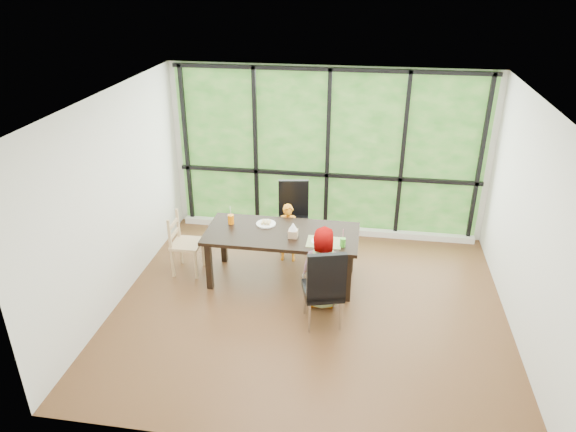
# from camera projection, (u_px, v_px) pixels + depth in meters

# --- Properties ---
(ground) EXTENTS (5.00, 5.00, 0.00)m
(ground) POSITION_uv_depth(u_px,v_px,m) (309.00, 307.00, 6.87)
(ground) COLOR black
(ground) RESTS_ON ground
(back_wall) EXTENTS (5.00, 0.00, 5.00)m
(back_wall) POSITION_uv_depth(u_px,v_px,m) (328.00, 153.00, 8.29)
(back_wall) COLOR silver
(back_wall) RESTS_ON ground
(foliage_backdrop) EXTENTS (4.80, 0.02, 2.65)m
(foliage_backdrop) POSITION_uv_depth(u_px,v_px,m) (328.00, 153.00, 8.27)
(foliage_backdrop) COLOR #1B4813
(foliage_backdrop) RESTS_ON back_wall
(window_mullions) EXTENTS (4.80, 0.06, 2.65)m
(window_mullions) POSITION_uv_depth(u_px,v_px,m) (328.00, 154.00, 8.23)
(window_mullions) COLOR black
(window_mullions) RESTS_ON back_wall
(window_sill) EXTENTS (4.80, 0.12, 0.10)m
(window_sill) POSITION_uv_depth(u_px,v_px,m) (325.00, 229.00, 8.76)
(window_sill) COLOR silver
(window_sill) RESTS_ON ground
(dining_table) EXTENTS (2.16, 1.13, 0.75)m
(dining_table) POSITION_uv_depth(u_px,v_px,m) (282.00, 256.00, 7.31)
(dining_table) COLOR black
(dining_table) RESTS_ON ground
(chair_window_leather) EXTENTS (0.53, 0.53, 1.08)m
(chair_window_leather) POSITION_uv_depth(u_px,v_px,m) (294.00, 218.00, 8.03)
(chair_window_leather) COLOR black
(chair_window_leather) RESTS_ON ground
(chair_interior_leather) EXTENTS (0.57, 0.57, 1.08)m
(chair_interior_leather) POSITION_uv_depth(u_px,v_px,m) (323.00, 285.00, 6.36)
(chair_interior_leather) COLOR black
(chair_interior_leather) RESTS_ON ground
(chair_end_beech) EXTENTS (0.41, 0.43, 0.90)m
(chair_end_beech) POSITION_uv_depth(u_px,v_px,m) (187.00, 244.00, 7.48)
(chair_end_beech) COLOR tan
(chair_end_beech) RESTS_ON ground
(child_toddler) EXTENTS (0.34, 0.23, 0.90)m
(child_toddler) POSITION_uv_depth(u_px,v_px,m) (288.00, 233.00, 7.78)
(child_toddler) COLOR orange
(child_toddler) RESTS_ON ground
(child_older) EXTENTS (0.56, 0.38, 1.12)m
(child_older) POSITION_uv_depth(u_px,v_px,m) (323.00, 268.00, 6.68)
(child_older) COLOR gray
(child_older) RESTS_ON ground
(placemat) EXTENTS (0.45, 0.33, 0.01)m
(placemat) POSITION_uv_depth(u_px,v_px,m) (324.00, 242.00, 6.89)
(placemat) COLOR tan
(placemat) RESTS_ON dining_table
(plate_far) EXTENTS (0.28, 0.28, 0.02)m
(plate_far) POSITION_uv_depth(u_px,v_px,m) (266.00, 224.00, 7.36)
(plate_far) COLOR white
(plate_far) RESTS_ON dining_table
(plate_near) EXTENTS (0.26, 0.26, 0.02)m
(plate_near) POSITION_uv_depth(u_px,v_px,m) (321.00, 241.00, 6.90)
(plate_near) COLOR white
(plate_near) RESTS_ON dining_table
(orange_cup) EXTENTS (0.08, 0.08, 0.13)m
(orange_cup) POSITION_uv_depth(u_px,v_px,m) (231.00, 219.00, 7.36)
(orange_cup) COLOR orange
(orange_cup) RESTS_ON dining_table
(green_cup) EXTENTS (0.07, 0.07, 0.12)m
(green_cup) POSITION_uv_depth(u_px,v_px,m) (343.00, 242.00, 6.77)
(green_cup) COLOR green
(green_cup) RESTS_ON dining_table
(tissue_box) EXTENTS (0.12, 0.12, 0.11)m
(tissue_box) POSITION_uv_depth(u_px,v_px,m) (293.00, 234.00, 7.00)
(tissue_box) COLOR tan
(tissue_box) RESTS_ON dining_table
(crepe_rolls_far) EXTENTS (0.15, 0.12, 0.04)m
(crepe_rolls_far) POSITION_uv_depth(u_px,v_px,m) (266.00, 222.00, 7.35)
(crepe_rolls_far) COLOR tan
(crepe_rolls_far) RESTS_ON plate_far
(crepe_rolls_near) EXTENTS (0.05, 0.12, 0.04)m
(crepe_rolls_near) POSITION_uv_depth(u_px,v_px,m) (321.00, 240.00, 6.89)
(crepe_rolls_near) COLOR tan
(crepe_rolls_near) RESTS_ON plate_near
(straw_white) EXTENTS (0.01, 0.04, 0.20)m
(straw_white) POSITION_uv_depth(u_px,v_px,m) (231.00, 212.00, 7.31)
(straw_white) COLOR white
(straw_white) RESTS_ON orange_cup
(straw_pink) EXTENTS (0.01, 0.04, 0.20)m
(straw_pink) POSITION_uv_depth(u_px,v_px,m) (343.00, 236.00, 6.73)
(straw_pink) COLOR pink
(straw_pink) RESTS_ON green_cup
(tissue) EXTENTS (0.12, 0.12, 0.11)m
(tissue) POSITION_uv_depth(u_px,v_px,m) (293.00, 226.00, 6.95)
(tissue) COLOR white
(tissue) RESTS_ON tissue_box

